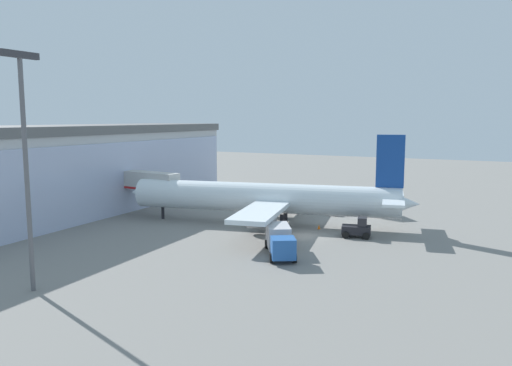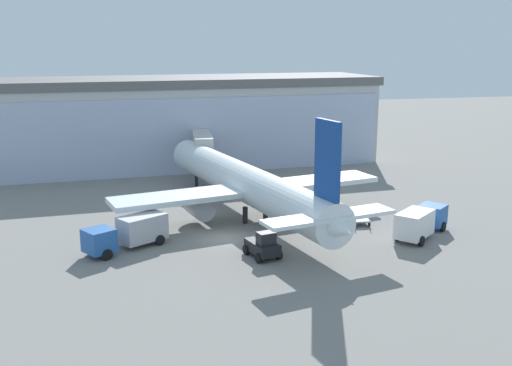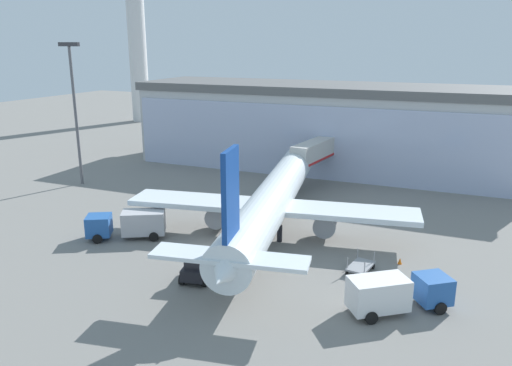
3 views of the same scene
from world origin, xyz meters
name	(u,v)px [view 2 (image 2 of 3)]	position (x,y,z in m)	size (l,w,h in m)	color
ground	(224,238)	(0.00, 0.00, 0.00)	(240.00, 240.00, 0.00)	gray
terminal_building	(177,121)	(0.01, 35.10, 6.18)	(57.79, 17.76, 12.36)	#BBBBBB
jet_bridge	(201,142)	(2.01, 25.73, 4.63)	(3.54, 13.31, 6.02)	beige
airplane	(247,184)	(3.54, 6.38, 3.39)	(27.92, 37.02, 11.45)	white
catering_truck	(129,232)	(-8.34, -0.68, 1.47)	(7.39, 5.65, 2.65)	#2659A5
fuel_truck	(421,221)	(17.27, -3.76, 1.47)	(7.06, 6.30, 2.65)	#2659A5
baggage_cart	(359,218)	(13.57, 1.42, 0.50)	(1.93, 2.97, 1.50)	gray
pushback_tug	(263,246)	(2.18, -5.49, 0.97)	(2.81, 3.53, 2.30)	black
safety_cone_nose	(270,233)	(4.18, -0.19, 0.28)	(0.36, 0.36, 0.55)	orange
safety_cone_wingtip	(371,211)	(16.24, 4.36, 0.28)	(0.36, 0.36, 0.55)	orange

